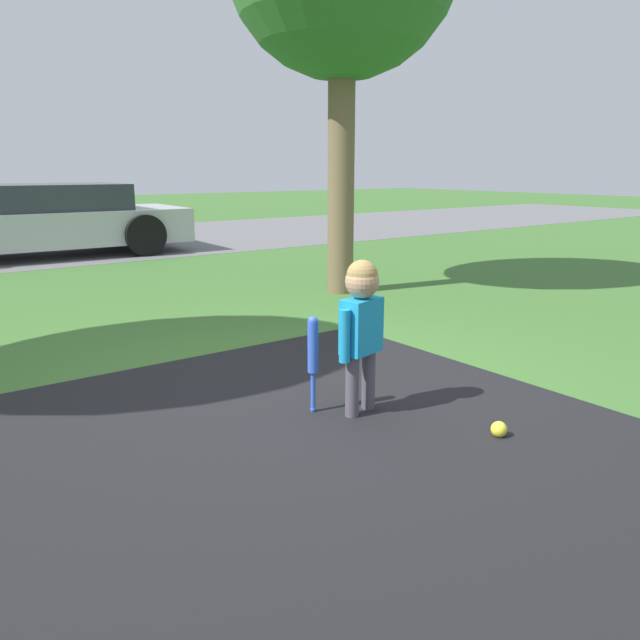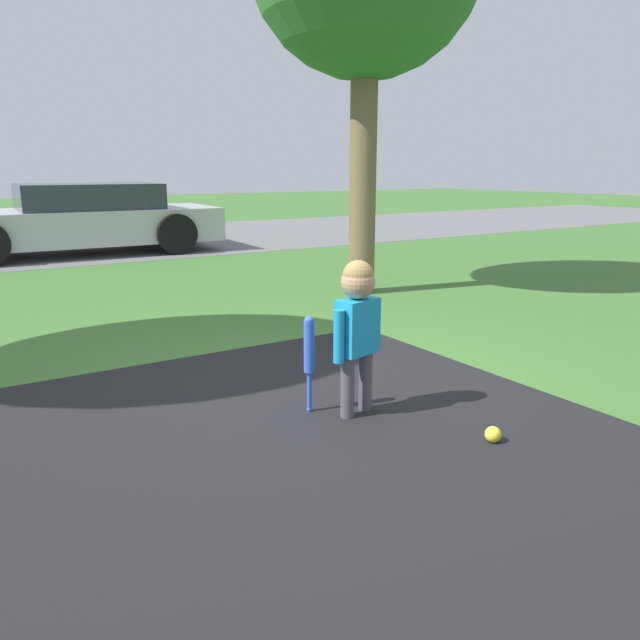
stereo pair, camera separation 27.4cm
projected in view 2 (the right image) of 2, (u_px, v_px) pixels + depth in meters
ground_plane at (296, 386)px, 4.18m from camera, size 60.00×60.00×0.00m
street_strip at (49, 245)px, 11.71m from camera, size 40.00×6.00×0.01m
child at (358, 316)px, 3.56m from camera, size 0.37×0.20×0.92m
baseball_bat at (309, 351)px, 3.64m from camera, size 0.06×0.06×0.59m
sports_ball at (493, 434)px, 3.30m from camera, size 0.09×0.09×0.09m
parked_car at (80, 220)px, 10.48m from camera, size 4.67×2.16×1.17m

